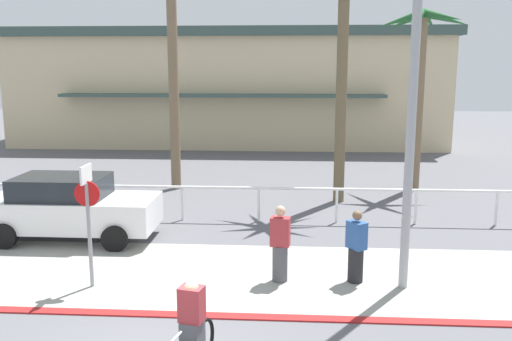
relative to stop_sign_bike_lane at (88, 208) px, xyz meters
name	(u,v)px	position (x,y,z in m)	size (l,w,h in m)	color
ground_plane	(227,208)	(2.01, 6.61, -1.68)	(80.00, 80.00, 0.00)	#5B5B60
sidewalk_strip	(196,274)	(2.01, 0.81, -1.67)	(44.00, 4.00, 0.02)	#9E9E93
curb_paint	(177,315)	(2.01, -1.19, -1.66)	(44.00, 0.24, 0.03)	maroon
building_backdrop	(230,87)	(0.41, 22.63, 1.62)	(24.80, 9.47, 6.55)	beige
rail_fence	(220,193)	(2.01, 5.11, -0.84)	(25.01, 0.08, 1.04)	white
stop_sign_bike_lane	(88,208)	(0.00, 0.00, 0.00)	(0.52, 0.56, 2.56)	gray
streetlight_curb	(416,78)	(6.40, 0.15, 2.60)	(0.24, 2.54, 7.50)	#9EA0A5
palm_tree_2	(343,8)	(5.67, 7.70, 4.61)	(3.21, 3.23, 8.28)	brown
palm_tree_3	(421,57)	(8.63, 9.75, 3.12)	(3.26, 3.38, 6.48)	#756047
car_white_1	(70,207)	(-1.69, 3.11, -0.81)	(4.40, 2.02, 1.69)	white
cyclist_teal_0	(191,334)	(2.65, -3.19, -0.98)	(0.49, 1.78, 1.50)	black
pedestrian_0	(280,247)	(3.86, 0.54, -0.91)	(0.43, 0.36, 1.66)	#4C4C51
pedestrian_1	(356,250)	(5.45, 0.60, -0.96)	(0.45, 0.48, 1.56)	#232326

